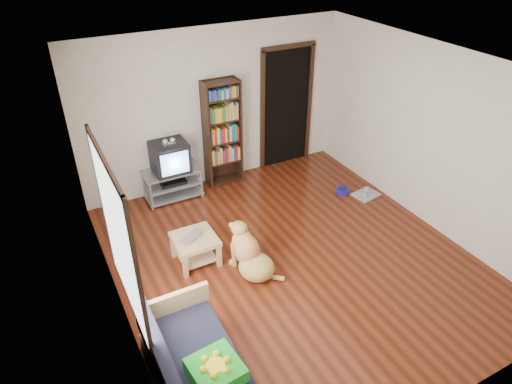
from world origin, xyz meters
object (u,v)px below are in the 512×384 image
sofa (200,383)px  coffee_table (195,245)px  crt_tv (169,156)px  grey_rag (366,195)px  bookshelf (222,128)px  laptop (195,238)px  tv_stand (173,183)px  dog_bowl (342,191)px  dog (250,255)px  green_cushion (216,370)px

sofa → coffee_table: (0.71, 1.95, 0.02)m
coffee_table → crt_tv: bearing=81.1°
grey_rag → sofa: size_ratio=0.22×
crt_tv → bookshelf: 0.99m
laptop → tv_stand: (0.27, 1.71, -0.14)m
dog_bowl → laptop: bearing=-169.5°
crt_tv → dog: bearing=-82.7°
green_cushion → dog_bowl: green_cushion is taller
grey_rag → coffee_table: (-3.10, -0.24, 0.27)m
dog_bowl → bookshelf: bearing=140.9°
green_cushion → sofa: size_ratio=0.25×
laptop → dog_bowl: laptop is taller
green_cushion → dog_bowl: size_ratio=2.03×
laptop → dog_bowl: bearing=-20.8°
tv_stand → bookshelf: bearing=5.6°
tv_stand → sofa: sofa is taller
green_cushion → coffee_table: green_cushion is taller
dog_bowl → crt_tv: bearing=154.4°
bookshelf → dog: size_ratio=2.26×
dog_bowl → bookshelf: (-1.58, 1.29, 0.96)m
laptop → sofa: size_ratio=0.20×
laptop → dog: (0.55, -0.48, -0.15)m
tv_stand → laptop: bearing=-98.8°
dog_bowl → grey_rag: size_ratio=0.55×
bookshelf → tv_stand: bearing=-174.4°
tv_stand → dog_bowl: bearing=-25.2°
crt_tv → laptop: bearing=-98.7°
green_cushion → laptop: (0.58, 2.02, -0.08)m
sofa → dog: size_ratio=2.26×
bookshelf → green_cushion: bearing=-115.2°
laptop → sofa: (-0.71, -1.92, -0.15)m
crt_tv → sofa: (-0.97, -3.65, -0.48)m
crt_tv → sofa: size_ratio=0.32×
sofa → dog_bowl: bearing=34.8°
grey_rag → tv_stand: (-2.83, 1.44, 0.25)m
laptop → dog: dog is taller
dog_bowl → dog: bearing=-156.1°
dog_bowl → tv_stand: (-2.53, 1.19, 0.23)m
dog_bowl → crt_tv: crt_tv is taller
grey_rag → crt_tv: 3.27m
green_cushion → grey_rag: size_ratio=1.11×
laptop → coffee_table: 0.14m
laptop → dog: bearing=-72.3°
dog_bowl → crt_tv: 2.90m
green_cushion → tv_stand: 3.83m
grey_rag → bookshelf: size_ratio=0.22×
crt_tv → coffee_table: bearing=-98.9°
dog → green_cushion: bearing=-126.4°
green_cushion → grey_rag: bearing=26.0°
coffee_table → dog: 0.75m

